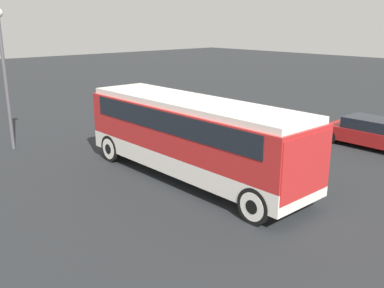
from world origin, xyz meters
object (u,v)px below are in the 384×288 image
object	(u,v)px
tour_bus	(194,132)
lamp_post	(3,60)
parked_car_near	(373,133)
parked_car_mid	(226,128)

from	to	relation	value
tour_bus	lamp_post	bearing A→B (deg)	-157.35
parked_car_near	lamp_post	world-z (taller)	lamp_post
parked_car_near	lamp_post	xyz separation A→B (m)	(-11.07, -12.72, 3.39)
parked_car_mid	tour_bus	bearing A→B (deg)	-59.13
parked_car_mid	parked_car_near	bearing A→B (deg)	39.94
parked_car_near	lamp_post	size ratio (longest dim) A/B	0.69
tour_bus	parked_car_near	xyz separation A→B (m)	(2.47, 9.13, -1.14)
tour_bus	parked_car_mid	size ratio (longest dim) A/B	2.12
parked_car_near	parked_car_mid	distance (m)	6.89
parked_car_near	lamp_post	bearing A→B (deg)	-131.04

